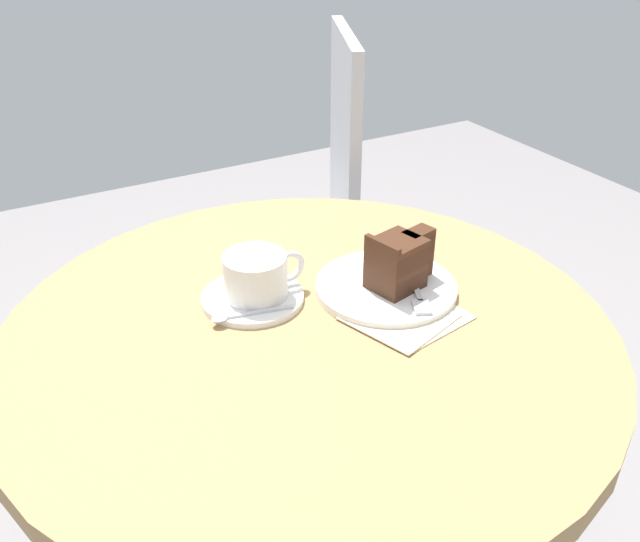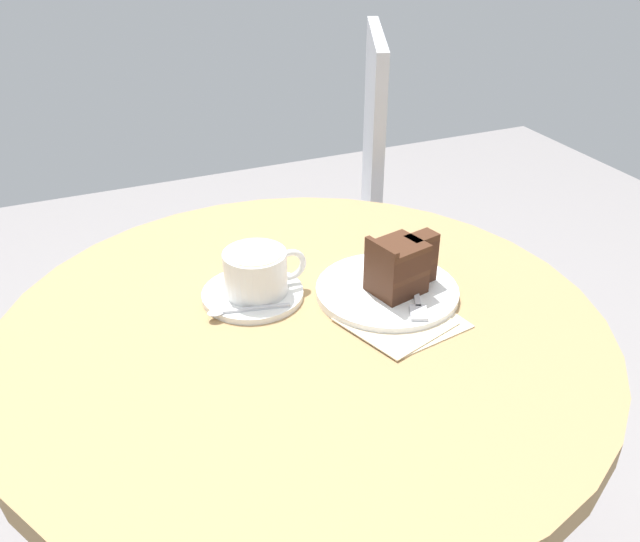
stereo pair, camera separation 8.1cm
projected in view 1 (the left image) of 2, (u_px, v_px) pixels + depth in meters
cafe_table at (308, 389)px, 0.94m from camera, size 0.81×0.81×0.69m
saucer at (253, 298)px, 0.94m from camera, size 0.14×0.14×0.01m
coffee_cup at (257, 274)px, 0.92m from camera, size 0.12×0.09×0.06m
teaspoon at (242, 315)px, 0.89m from camera, size 0.11×0.03×0.00m
cake_plate at (386, 287)px, 0.96m from camera, size 0.20×0.20×0.01m
cake_slice at (399, 262)px, 0.93m from camera, size 0.11×0.07×0.08m
fork at (417, 294)px, 0.93m from camera, size 0.07×0.13×0.00m
napkin at (404, 315)px, 0.90m from camera, size 0.17×0.15×0.00m
cafe_chair at (306, 208)px, 1.55m from camera, size 0.50×0.50×0.93m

